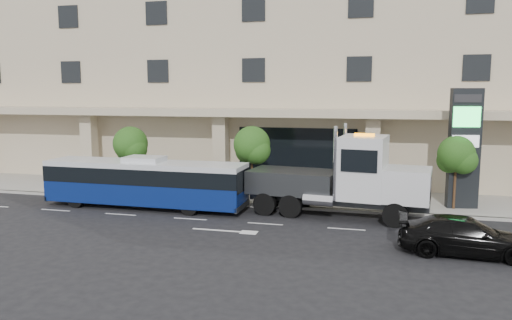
{
  "coord_description": "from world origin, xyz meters",
  "views": [
    {
      "loc": [
        5.4,
        -25.14,
        6.54
      ],
      "look_at": [
        -1.35,
        2.0,
        2.72
      ],
      "focal_mm": 35.0,
      "sensor_mm": 36.0,
      "label": 1
    }
  ],
  "objects_px": {
    "tow_truck": "(345,180)",
    "signage_pylon": "(464,148)",
    "city_bus": "(145,182)",
    "black_sedan": "(466,236)"
  },
  "relations": [
    {
      "from": "tow_truck",
      "to": "signage_pylon",
      "type": "relative_size",
      "value": 1.63
    },
    {
      "from": "city_bus",
      "to": "signage_pylon",
      "type": "bearing_deg",
      "value": 13.02
    },
    {
      "from": "city_bus",
      "to": "signage_pylon",
      "type": "relative_size",
      "value": 1.76
    },
    {
      "from": "city_bus",
      "to": "tow_truck",
      "type": "xyz_separation_m",
      "value": [
        11.12,
        0.59,
        0.51
      ]
    },
    {
      "from": "city_bus",
      "to": "tow_truck",
      "type": "relative_size",
      "value": 1.08
    },
    {
      "from": "tow_truck",
      "to": "signage_pylon",
      "type": "height_order",
      "value": "signage_pylon"
    },
    {
      "from": "tow_truck",
      "to": "signage_pylon",
      "type": "bearing_deg",
      "value": 33.94
    },
    {
      "from": "signage_pylon",
      "to": "city_bus",
      "type": "bearing_deg",
      "value": -177.87
    },
    {
      "from": "tow_truck",
      "to": "black_sedan",
      "type": "relative_size",
      "value": 2.04
    },
    {
      "from": "city_bus",
      "to": "tow_truck",
      "type": "distance_m",
      "value": 11.14
    }
  ]
}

